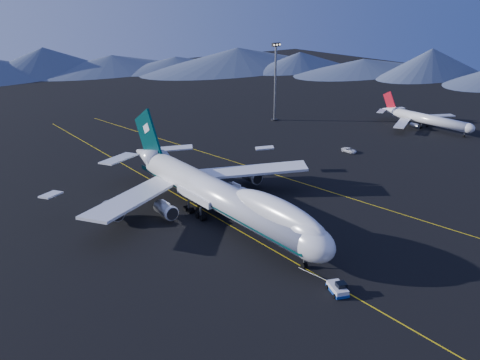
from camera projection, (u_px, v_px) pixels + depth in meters
ground at (221, 220)px, 117.00m from camera, size 500.00×500.00×0.00m
taxiway_line_main at (221, 220)px, 116.99m from camera, size 0.25×220.00×0.01m
taxiway_line_side at (292, 180)px, 141.44m from camera, size 28.08×198.09×0.01m
boeing_747 at (220, 195)px, 115.05m from camera, size 59.62×72.43×19.37m
pushback_tug at (337, 289)px, 88.96m from camera, size 3.83×5.10×1.99m
second_jet at (426, 119)px, 192.57m from camera, size 34.34×38.80×11.04m
service_van at (349, 150)px, 164.88m from camera, size 2.62×5.04×1.36m
floodlight_mast at (275, 82)px, 200.29m from camera, size 3.58×2.69×28.99m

